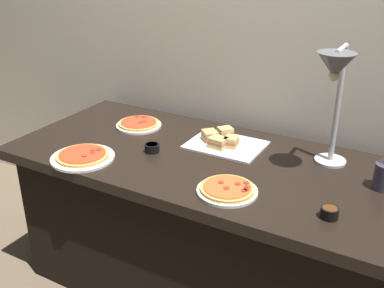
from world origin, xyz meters
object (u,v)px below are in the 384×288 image
heat_lamp (335,79)px  pizza_plate_front (227,190)px  sauce_cup_near (152,148)px  pizza_plate_raised_stand (83,156)px  sauce_cup_far (329,212)px  pizza_plate_center (139,124)px  sandwich_platter (223,142)px

heat_lamp → pizza_plate_front: 0.61m
sauce_cup_near → heat_lamp: bearing=13.6°
pizza_plate_raised_stand → sauce_cup_far: sauce_cup_far is taller
pizza_plate_raised_stand → sauce_cup_near: sauce_cup_near is taller
heat_lamp → pizza_plate_center: heat_lamp is taller
pizza_plate_front → sauce_cup_near: size_ratio=3.49×
pizza_plate_center → sauce_cup_near: 0.34m
sauce_cup_near → sauce_cup_far: size_ratio=1.07×
pizza_plate_front → pizza_plate_raised_stand: size_ratio=0.84×
heat_lamp → sauce_cup_far: bearing=-72.0°
pizza_plate_center → sauce_cup_far: sauce_cup_far is taller
pizza_plate_center → pizza_plate_raised_stand: (0.01, -0.45, -0.00)m
pizza_plate_center → heat_lamp: bearing=-2.8°
pizza_plate_center → pizza_plate_front: bearing=-29.4°
sandwich_platter → sauce_cup_near: bearing=-138.3°
pizza_plate_raised_stand → sandwich_platter: 0.67m
pizza_plate_raised_stand → sandwich_platter: bearing=42.5°
pizza_plate_front → sandwich_platter: size_ratio=0.69×
heat_lamp → pizza_plate_center: size_ratio=2.21×
pizza_plate_front → sauce_cup_near: bearing=160.2°
heat_lamp → pizza_plate_center: bearing=177.2°
pizza_plate_front → pizza_plate_center: bearing=150.6°
heat_lamp → pizza_plate_raised_stand: 1.15m
sauce_cup_near → sauce_cup_far: bearing=-10.0°
heat_lamp → pizza_plate_center: 1.08m
sandwich_platter → sauce_cup_near: size_ratio=5.10×
pizza_plate_raised_stand → sauce_cup_near: size_ratio=4.16×
pizza_plate_front → sandwich_platter: (-0.21, 0.40, 0.01)m
heat_lamp → pizza_plate_front: (-0.29, -0.35, -0.41)m
heat_lamp → sauce_cup_near: (-0.76, -0.18, -0.40)m
heat_lamp → sauce_cup_near: 0.88m
pizza_plate_front → pizza_plate_raised_stand: bearing=-176.0°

